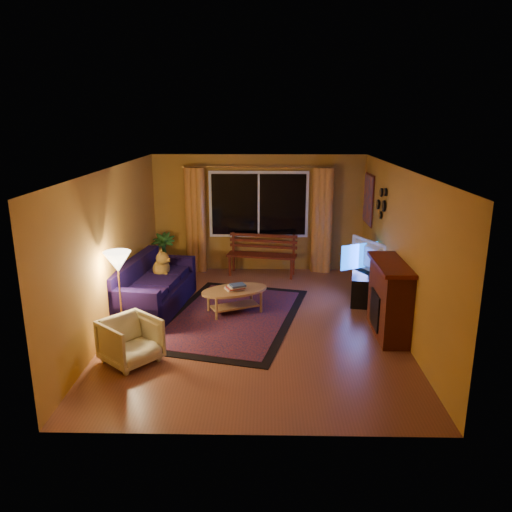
{
  "coord_description": "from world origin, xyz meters",
  "views": [
    {
      "loc": [
        0.17,
        -7.57,
        3.25
      ],
      "look_at": [
        0.0,
        0.3,
        1.05
      ],
      "focal_mm": 35.0,
      "sensor_mm": 36.0,
      "label": 1
    }
  ],
  "objects_px": {
    "armchair": "(131,339)",
    "bench": "(262,265)",
    "sofa": "(153,286)",
    "floor_lamp": "(120,297)",
    "coffee_table": "(235,301)",
    "tv_console": "(363,284)"
  },
  "relations": [
    {
      "from": "bench",
      "to": "armchair",
      "type": "distance_m",
      "value": 4.33
    },
    {
      "from": "tv_console",
      "to": "floor_lamp",
      "type": "bearing_deg",
      "value": -144.27
    },
    {
      "from": "bench",
      "to": "tv_console",
      "type": "bearing_deg",
      "value": -25.21
    },
    {
      "from": "tv_console",
      "to": "bench",
      "type": "bearing_deg",
      "value": 155.28
    },
    {
      "from": "coffee_table",
      "to": "tv_console",
      "type": "distance_m",
      "value": 2.47
    },
    {
      "from": "armchair",
      "to": "tv_console",
      "type": "distance_m",
      "value": 4.48
    },
    {
      "from": "bench",
      "to": "sofa",
      "type": "xyz_separation_m",
      "value": [
        -1.86,
        -2.0,
        0.22
      ]
    },
    {
      "from": "armchair",
      "to": "floor_lamp",
      "type": "height_order",
      "value": "floor_lamp"
    },
    {
      "from": "armchair",
      "to": "floor_lamp",
      "type": "relative_size",
      "value": 0.52
    },
    {
      "from": "bench",
      "to": "sofa",
      "type": "height_order",
      "value": "sofa"
    },
    {
      "from": "sofa",
      "to": "armchair",
      "type": "xyz_separation_m",
      "value": [
        0.12,
        -1.96,
        -0.09
      ]
    },
    {
      "from": "floor_lamp",
      "to": "tv_console",
      "type": "distance_m",
      "value": 4.4
    },
    {
      "from": "sofa",
      "to": "floor_lamp",
      "type": "bearing_deg",
      "value": -92.5
    },
    {
      "from": "bench",
      "to": "floor_lamp",
      "type": "xyz_separation_m",
      "value": [
        -2.07,
        -3.2,
        0.46
      ]
    },
    {
      "from": "bench",
      "to": "sofa",
      "type": "distance_m",
      "value": 2.74
    },
    {
      "from": "bench",
      "to": "floor_lamp",
      "type": "bearing_deg",
      "value": -112.8
    },
    {
      "from": "floor_lamp",
      "to": "coffee_table",
      "type": "bearing_deg",
      "value": 33.39
    },
    {
      "from": "sofa",
      "to": "tv_console",
      "type": "bearing_deg",
      "value": 17.5
    },
    {
      "from": "armchair",
      "to": "bench",
      "type": "bearing_deg",
      "value": 17.24
    },
    {
      "from": "bench",
      "to": "floor_lamp",
      "type": "height_order",
      "value": "floor_lamp"
    },
    {
      "from": "armchair",
      "to": "coffee_table",
      "type": "distance_m",
      "value": 2.25
    },
    {
      "from": "floor_lamp",
      "to": "coffee_table",
      "type": "xyz_separation_m",
      "value": [
        1.63,
        1.07,
        -0.46
      ]
    }
  ]
}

